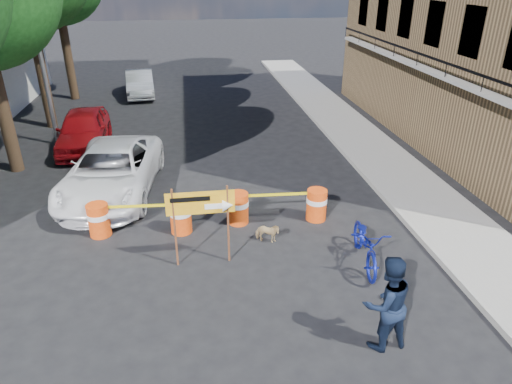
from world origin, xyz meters
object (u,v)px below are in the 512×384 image
object	(u,v)px
pedestrian	(387,304)
suv_white	(112,171)
bicycle	(368,225)
barrel_mid_right	(238,207)
barrel_far_right	(317,204)
sedan_red	(84,130)
dog	(267,233)
barrel_mid_left	(181,216)
sedan_silver	(140,84)
detour_sign	(210,208)
barrel_far_left	(99,219)

from	to	relation	value
pedestrian	suv_white	distance (m)	9.39
bicycle	suv_white	bearing A→B (deg)	150.72
barrel_mid_right	barrel_far_right	distance (m)	2.19
sedan_red	dog	bearing A→B (deg)	-56.15
pedestrian	bicycle	xyz separation A→B (m)	(0.63, 2.57, 0.10)
dog	suv_white	distance (m)	5.57
barrel_mid_left	dog	world-z (taller)	barrel_mid_left
pedestrian	bicycle	bearing A→B (deg)	-111.85
barrel_mid_right	sedan_silver	size ratio (longest dim) A/B	0.22
bicycle	suv_white	xyz separation A→B (m)	(-6.40, 4.83, -0.31)
barrel_mid_right	pedestrian	bearing A→B (deg)	-66.94
barrel_mid_left	bicycle	distance (m)	4.86
pedestrian	barrel_mid_right	bearing A→B (deg)	-74.94
barrel_far_right	detour_sign	size ratio (longest dim) A/B	0.45
pedestrian	bicycle	distance (m)	2.65
detour_sign	suv_white	bearing A→B (deg)	123.84
barrel_far_left	suv_white	size ratio (longest dim) A/B	0.17
barrel_mid_right	bicycle	world-z (taller)	bicycle
detour_sign	pedestrian	xyz separation A→B (m)	(2.95, -3.16, -0.52)
barrel_mid_right	bicycle	distance (m)	3.70
barrel_far_left	barrel_mid_right	world-z (taller)	same
barrel_far_left	sedan_red	world-z (taller)	sedan_red
bicycle	sedan_silver	xyz separation A→B (m)	(-6.51, 17.41, -0.40)
sedan_red	sedan_silver	world-z (taller)	sedan_red
dog	sedan_red	size ratio (longest dim) A/B	0.14
barrel_far_left	sedan_silver	world-z (taller)	sedan_silver
barrel_far_left	barrel_mid_left	bearing A→B (deg)	-4.16
barrel_mid_left	suv_white	xyz separation A→B (m)	(-2.08, 2.69, 0.28)
barrel_mid_right	barrel_far_right	bearing A→B (deg)	-3.39
barrel_mid_right	sedan_red	distance (m)	8.61
pedestrian	sedan_red	xyz separation A→B (m)	(-7.39, 11.77, -0.21)
sedan_red	barrel_far_right	bearing A→B (deg)	-45.67
bicycle	dog	distance (m)	2.61
barrel_mid_right	barrel_far_right	world-z (taller)	same
barrel_mid_left	bicycle	xyz separation A→B (m)	(4.32, -2.14, 0.60)
barrel_mid_right	dog	distance (m)	1.30
barrel_far_left	detour_sign	size ratio (longest dim) A/B	0.45
barrel_mid_right	suv_white	world-z (taller)	suv_white
barrel_mid_right	detour_sign	distance (m)	2.24
pedestrian	dog	xyz separation A→B (m)	(-1.50, 3.85, -0.69)
pedestrian	suv_white	world-z (taller)	pedestrian
barrel_mid_left	sedan_silver	xyz separation A→B (m)	(-2.19, 15.27, 0.20)
barrel_mid_left	suv_white	world-z (taller)	suv_white
detour_sign	suv_white	distance (m)	5.15
barrel_mid_left	bicycle	bearing A→B (deg)	-26.37
barrel_mid_left	pedestrian	bearing A→B (deg)	-51.96
barrel_mid_left	bicycle	world-z (taller)	bicycle
suv_white	bicycle	bearing A→B (deg)	-30.81
barrel_mid_right	suv_white	distance (m)	4.39
barrel_far_left	sedan_red	xyz separation A→B (m)	(-1.58, 6.90, 0.28)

